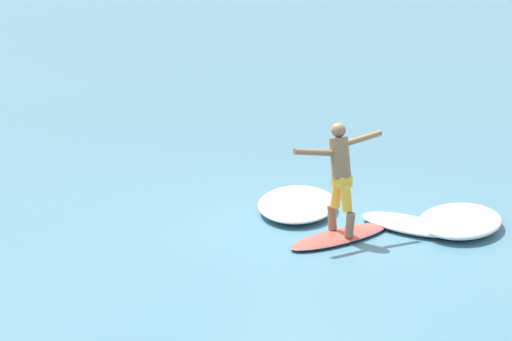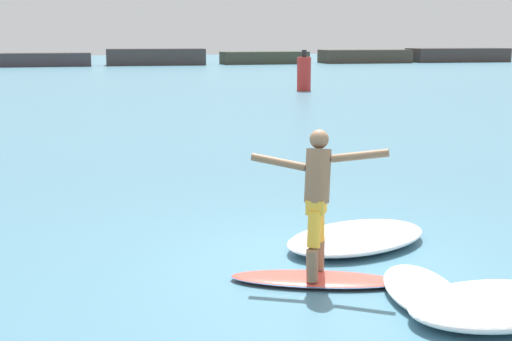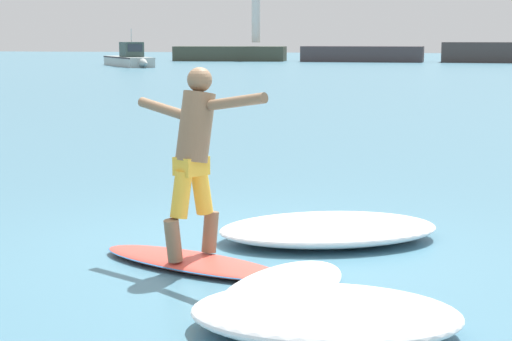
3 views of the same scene
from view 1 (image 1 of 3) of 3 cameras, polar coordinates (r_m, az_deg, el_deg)
name	(u,v)px [view 1 (image 1 of 3)]	position (r m, az deg, el deg)	size (l,w,h in m)	color
ground_plane	(311,228)	(13.30, 3.66, -3.85)	(200.00, 200.00, 0.00)	teal
surfboard	(342,236)	(12.82, 5.77, -4.34)	(2.10, 1.27, 0.23)	#E04C40
surfer	(340,170)	(12.56, 5.64, 0.05)	(1.38, 0.87, 1.65)	#7F6045
wave_foam_at_tail	(297,204)	(14.17, 2.76, -2.22)	(2.51, 2.02, 0.24)	white
wave_foam_at_nose	(460,221)	(13.58, 13.47, -3.26)	(1.96, 1.38, 0.26)	white
wave_foam_beside	(408,224)	(13.38, 10.11, -3.55)	(1.12, 1.79, 0.17)	white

